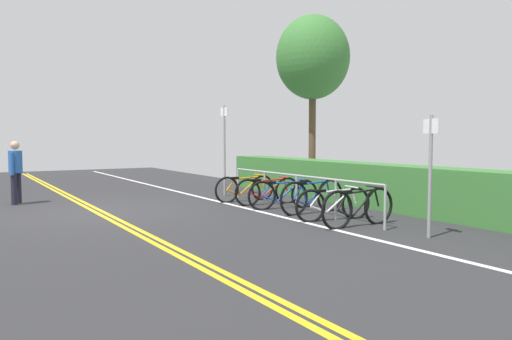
# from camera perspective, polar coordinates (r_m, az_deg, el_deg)

# --- Properties ---
(ground_plane) EXTENTS (29.82, 13.10, 0.05)m
(ground_plane) POSITION_cam_1_polar(r_m,az_deg,el_deg) (11.75, -17.82, -4.63)
(ground_plane) COLOR #2B2B2D
(centre_line_yellow_inner) EXTENTS (26.84, 0.10, 0.00)m
(centre_line_yellow_inner) POSITION_cam_1_polar(r_m,az_deg,el_deg) (11.73, -18.20, -4.52)
(centre_line_yellow_inner) COLOR gold
(centre_line_yellow_inner) RESTS_ON ground_plane
(centre_line_yellow_outer) EXTENTS (26.84, 0.10, 0.00)m
(centre_line_yellow_outer) POSITION_cam_1_polar(r_m,az_deg,el_deg) (11.76, -17.44, -4.48)
(centre_line_yellow_outer) COLOR gold
(centre_line_yellow_outer) RESTS_ON ground_plane
(bike_lane_stripe_white) EXTENTS (26.84, 0.12, 0.00)m
(bike_lane_stripe_white) POSITION_cam_1_polar(r_m,az_deg,el_deg) (12.81, -4.26, -3.65)
(bike_lane_stripe_white) COLOR white
(bike_lane_stripe_white) RESTS_ON ground_plane
(bike_rack) EXTENTS (5.40, 0.05, 0.83)m
(bike_rack) POSITION_cam_1_polar(r_m,az_deg,el_deg) (11.12, 4.69, -1.65)
(bike_rack) COLOR #9EA0A5
(bike_rack) RESTS_ON ground_plane
(bicycle_0) EXTENTS (0.46, 1.77, 0.71)m
(bicycle_0) POSITION_cam_1_polar(r_m,az_deg,el_deg) (12.88, -1.29, -2.13)
(bicycle_0) COLOR black
(bicycle_0) RESTS_ON ground_plane
(bicycle_1) EXTENTS (0.46, 1.77, 0.71)m
(bicycle_1) POSITION_cam_1_polar(r_m,az_deg,el_deg) (12.23, 1.36, -2.45)
(bicycle_1) COLOR black
(bicycle_1) RESTS_ON ground_plane
(bicycle_2) EXTENTS (0.49, 1.76, 0.72)m
(bicycle_2) POSITION_cam_1_polar(r_m,az_deg,el_deg) (11.54, 3.17, -2.81)
(bicycle_2) COLOR black
(bicycle_2) RESTS_ON ground_plane
(bicycle_3) EXTENTS (0.46, 1.79, 0.77)m
(bicycle_3) POSITION_cam_1_polar(r_m,az_deg,el_deg) (10.88, 6.50, -3.07)
(bicycle_3) COLOR black
(bicycle_3) RESTS_ON ground_plane
(bicycle_4) EXTENTS (0.46, 1.71, 0.70)m
(bicycle_4) POSITION_cam_1_polar(r_m,az_deg,el_deg) (10.03, 8.90, -3.90)
(bicycle_4) COLOR black
(bicycle_4) RESTS_ON ground_plane
(bicycle_5) EXTENTS (0.46, 1.78, 0.76)m
(bicycle_5) POSITION_cam_1_polar(r_m,az_deg,el_deg) (9.43, 11.70, -4.24)
(bicycle_5) COLOR black
(bicycle_5) RESTS_ON ground_plane
(pedestrian) EXTENTS (0.44, 0.32, 1.57)m
(pedestrian) POSITION_cam_1_polar(r_m,az_deg,el_deg) (13.60, -25.95, 0.18)
(pedestrian) COLOR #1E1E2D
(pedestrian) RESTS_ON ground_plane
(sign_post_near) EXTENTS (0.36, 0.06, 2.55)m
(sign_post_near) POSITION_cam_1_polar(r_m,az_deg,el_deg) (13.99, -3.65, 3.20)
(sign_post_near) COLOR gray
(sign_post_near) RESTS_ON ground_plane
(sign_post_far) EXTENTS (0.36, 0.10, 2.02)m
(sign_post_far) POSITION_cam_1_polar(r_m,az_deg,el_deg) (8.58, 19.44, 0.70)
(sign_post_far) COLOR gray
(sign_post_far) RESTS_ON ground_plane
(hedge_backdrop) EXTENTS (14.35, 0.89, 1.03)m
(hedge_backdrop) POSITION_cam_1_polar(r_m,az_deg,el_deg) (11.42, 17.60, -2.14)
(hedge_backdrop) COLOR #387533
(hedge_backdrop) RESTS_ON ground_plane
(tree_near_left) EXTENTS (2.42, 2.42, 5.66)m
(tree_near_left) POSITION_cam_1_polar(r_m,az_deg,el_deg) (16.75, 6.55, 12.67)
(tree_near_left) COLOR brown
(tree_near_left) RESTS_ON ground_plane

